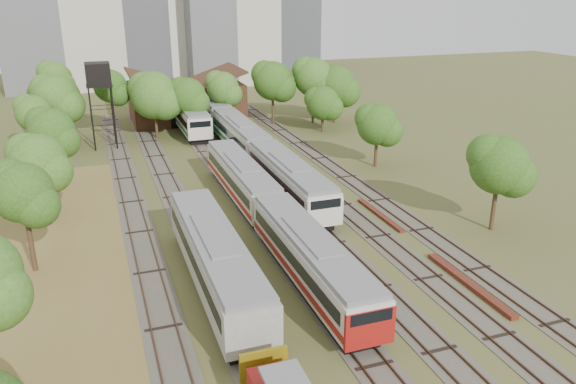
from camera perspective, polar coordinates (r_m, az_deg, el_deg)
name	(u,v)px	position (r m, az deg, el deg)	size (l,w,h in m)	color
ground	(372,319)	(35.05, 8.54, -12.63)	(240.00, 240.00, 0.00)	#475123
dry_grass_patch	(57,305)	(38.80, -22.45, -10.58)	(14.00, 60.00, 0.04)	brown
tracks	(249,188)	(55.87, -4.01, 0.39)	(24.60, 80.00, 0.19)	#4C473D
railcar_red_set	(270,213)	(44.78, -1.80, -2.11)	(2.93, 34.58, 3.62)	black
railcar_green_set	(240,136)	(67.92, -4.85, 5.68)	(3.09, 52.08, 3.83)	black
railcar_rear	(189,117)	(78.73, -10.01, 7.48)	(3.14, 16.08, 3.89)	black
old_grey_coach	(216,259)	(37.10, -7.35, -6.82)	(3.16, 18.00, 3.91)	black
water_tower	(98,77)	(72.34, -18.73, 11.05)	(3.00, 3.00, 10.40)	black
rail_pile_near	(469,284)	(39.95, 17.91, -8.85)	(0.60, 8.96, 0.30)	#5F281B
rail_pile_far	(380,215)	(49.69, 9.32, -2.30)	(0.48, 7.64, 0.25)	#5F281B
maintenance_shed	(186,100)	(86.31, -10.30, 9.13)	(16.45, 11.55, 7.58)	#3C2515
tree_band_left	(36,147)	(54.72, -24.24, 4.20)	(6.76, 77.45, 8.67)	#382616
tree_band_far	(220,88)	(77.73, -6.95, 10.42)	(43.36, 8.98, 9.44)	#382616
tree_band_right	(386,126)	(61.70, 9.89, 6.61)	(5.44, 40.10, 7.88)	#382616
tower_far_right	(289,8)	(144.26, 0.15, 18.15)	(12.00, 12.00, 28.00)	#45494D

